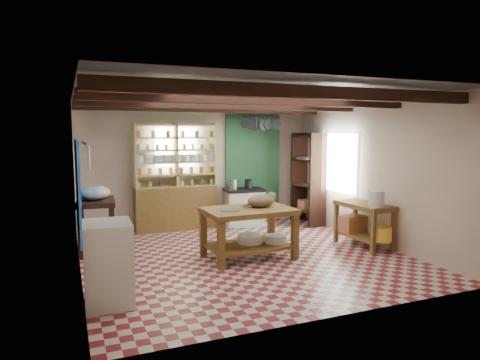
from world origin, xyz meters
name	(u,v)px	position (x,y,z in m)	size (l,w,h in m)	color
floor	(244,257)	(0.00, 0.00, -0.01)	(5.00, 5.00, 0.02)	maroon
ceiling	(244,95)	(0.00, 0.00, 2.60)	(5.00, 5.00, 0.02)	#46454A
wall_back	(199,166)	(0.00, 2.50, 1.30)	(5.00, 0.04, 2.60)	beige
wall_front	(335,200)	(0.00, -2.50, 1.30)	(5.00, 0.04, 2.60)	beige
wall_left	(77,184)	(-2.50, 0.00, 1.30)	(0.04, 5.00, 2.60)	beige
wall_right	(371,172)	(2.50, 0.00, 1.30)	(0.04, 5.00, 2.60)	beige
ceiling_beams	(244,102)	(0.00, 0.00, 2.48)	(5.00, 3.80, 0.15)	black
blue_wall_patch	(78,190)	(-2.47, 0.90, 1.10)	(0.04, 1.40, 1.60)	blue
green_wall_patch	(253,166)	(1.25, 2.47, 1.25)	(1.30, 0.04, 2.30)	#215332
window_back	(176,147)	(-0.50, 2.48, 1.70)	(0.90, 0.02, 0.80)	#B5C6B0
window_right	(338,163)	(2.48, 1.00, 1.40)	(0.02, 1.30, 1.20)	#B5C6B0
utensil_rail	(84,154)	(-2.44, -1.20, 1.78)	(0.06, 0.90, 0.28)	black
pot_rack	(261,124)	(1.25, 2.05, 2.18)	(0.86, 0.12, 0.36)	black
shelving_unit	(176,177)	(-0.55, 2.31, 1.10)	(1.70, 0.34, 2.20)	tan
tall_rack	(308,179)	(2.28, 1.80, 1.00)	(0.40, 0.86, 2.00)	black
work_table	(248,233)	(0.05, -0.07, 0.40)	(1.41, 0.94, 0.80)	brown
stove	(244,207)	(0.90, 2.15, 0.40)	(0.82, 0.55, 0.80)	beige
prep_table	(97,226)	(-2.20, 1.17, 0.45)	(0.61, 0.88, 0.89)	black
white_cabinet	(108,263)	(-2.22, -1.17, 0.49)	(0.54, 0.65, 0.97)	silver
right_counter	(363,225)	(2.18, -0.25, 0.39)	(0.54, 1.08, 0.78)	brown
cat	(261,201)	(0.30, -0.01, 0.90)	(0.46, 0.35, 0.21)	#8A6C50
steel_tray	(230,210)	(-0.30, -0.13, 0.81)	(0.30, 0.30, 0.02)	#A9A8B0
basin_large	(250,239)	(0.10, -0.01, 0.28)	(0.41, 0.41, 0.14)	silver
basin_small	(276,239)	(0.50, -0.15, 0.27)	(0.35, 0.35, 0.12)	silver
kettle_left	(233,184)	(0.65, 2.17, 0.91)	(0.18, 0.18, 0.21)	#A9A8B0
kettle_right	(248,184)	(1.00, 2.14, 0.90)	(0.16, 0.16, 0.20)	black
enamel_bowl	(95,193)	(-2.20, 1.17, 1.01)	(0.48, 0.48, 0.24)	silver
white_bucket	(376,199)	(2.15, -0.60, 0.91)	(0.27, 0.27, 0.27)	silver
wicker_basket	(352,223)	(2.17, 0.05, 0.36)	(0.43, 0.34, 0.30)	#AA6D44
yellow_tub	(382,234)	(2.20, -0.70, 0.32)	(0.32, 0.32, 0.24)	yellow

